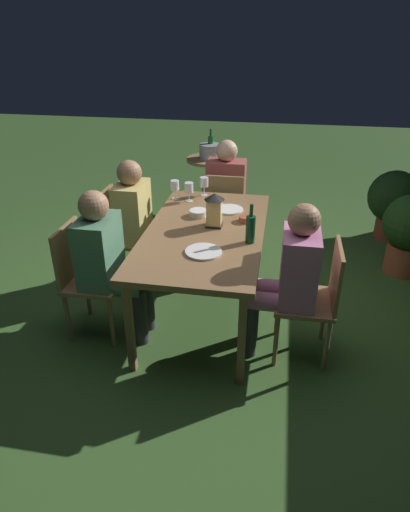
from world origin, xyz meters
name	(u,v)px	position (x,y,z in m)	size (l,w,h in m)	color
ground_plane	(205,311)	(0.00, 0.00, 0.00)	(16.00, 16.00, 0.00)	#385B28
dining_table	(205,237)	(0.00, 0.00, 0.69)	(1.68, 0.89, 0.75)	olive
chair_side_left_b	(86,275)	(0.38, -0.84, 0.49)	(0.42, 0.40, 0.87)	#937047
person_in_green	(108,259)	(0.38, -0.64, 0.64)	(0.38, 0.47, 1.15)	#4C7A5B
chair_side_right_b	(315,296)	(0.38, 0.84, 0.49)	(0.42, 0.40, 0.87)	#937047
person_in_pink	(288,275)	(0.38, 0.64, 0.64)	(0.38, 0.47, 1.15)	#C675A3
chair_head_near	(224,210)	(-1.09, 0.00, 0.49)	(0.40, 0.42, 0.87)	#937047
person_in_rust	(227,189)	(-1.28, 0.00, 0.64)	(0.48, 0.38, 1.15)	#9E4C47
chair_side_left_a	(120,233)	(-0.38, -0.84, 0.49)	(0.42, 0.40, 0.87)	#937047
person_in_mustard	(140,219)	(-0.38, -0.64, 0.64)	(0.38, 0.47, 1.15)	tan
lantern_centerpiece	(214,208)	(-0.09, 0.06, 0.90)	(0.15, 0.15, 0.27)	black
green_bottle_on_table	(250,228)	(0.16, 0.35, 0.86)	(0.07, 0.07, 0.29)	#144723
wine_glass_a	(189,188)	(-0.58, -0.24, 0.87)	(0.08, 0.08, 0.17)	silver
wine_glass_b	(175,186)	(-0.62, -0.38, 0.87)	(0.08, 0.08, 0.17)	silver
wine_glass_c	(204,183)	(-0.75, -0.14, 0.87)	(0.08, 0.08, 0.17)	silver
plate_a	(203,252)	(0.37, 0.05, 0.76)	(0.25, 0.25, 0.01)	silver
plate_b	(229,209)	(-0.43, 0.13, 0.76)	(0.23, 0.23, 0.01)	white
bowl_olives	(198,213)	(-0.26, -0.10, 0.78)	(0.15, 0.15, 0.05)	silver
bowl_bread	(246,219)	(-0.22, 0.29, 0.77)	(0.12, 0.12, 0.04)	#9E5138
side_table	(210,175)	(-2.30, -0.34, 0.45)	(0.58, 0.58, 0.67)	#9E7A51
ice_bucket	(210,150)	(-2.30, -0.34, 0.76)	(0.26, 0.26, 0.34)	#B2B7BF
potted_plant_by_hedge	(394,200)	(-1.78, 1.76, 0.45)	(0.56, 0.56, 0.76)	brown
potted_plant_corner	(410,230)	(-1.00, 1.76, 0.44)	(0.52, 0.52, 0.78)	#9E5133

